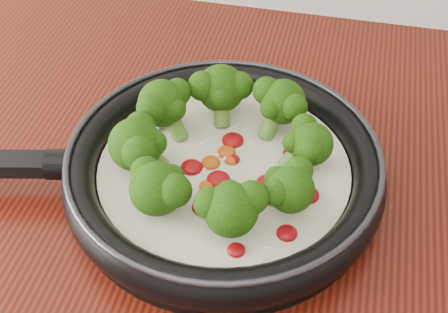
# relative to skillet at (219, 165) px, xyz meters

# --- Properties ---
(skillet) EXTENTS (0.56, 0.41, 0.10)m
(skillet) POSITION_rel_skillet_xyz_m (0.00, 0.00, 0.00)
(skillet) COLOR black
(skillet) RESTS_ON counter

